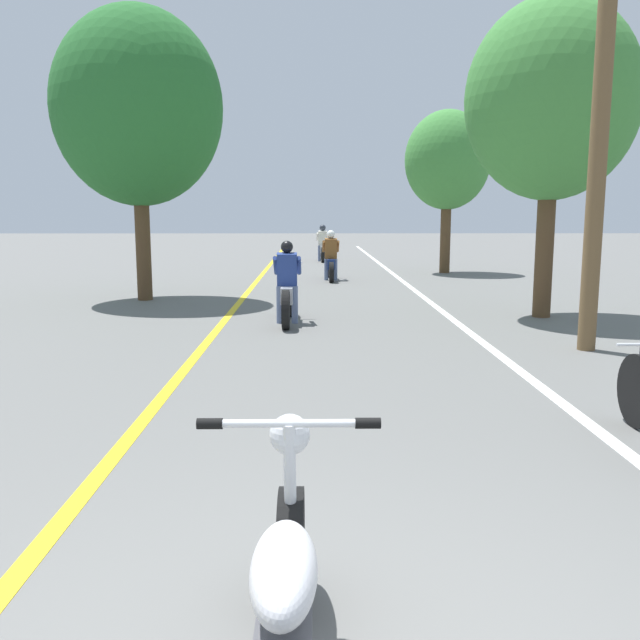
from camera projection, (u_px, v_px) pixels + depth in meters
name	position (u px, v px, depth m)	size (l,w,h in m)	color
lane_stripe_center	(239.00, 303.00, 14.32)	(0.14, 48.00, 0.01)	yellow
lane_stripe_edge	(430.00, 302.00, 14.36)	(0.14, 48.00, 0.01)	white
utility_pole	(601.00, 107.00, 8.90)	(1.10, 0.24, 6.36)	brown
roadside_tree_right_near	(552.00, 101.00, 11.78)	(3.03, 2.72, 5.58)	#513A23
roadside_tree_right_far	(448.00, 161.00, 20.87)	(2.64, 2.38, 5.01)	#513A23
roadside_tree_left	(138.00, 108.00, 14.16)	(3.56, 3.21, 6.12)	#513A23
motorcycle_foreground	(285.00, 620.00, 2.46)	(0.79, 2.14, 1.02)	black
motorcycle_rider_lead	(287.00, 292.00, 11.64)	(0.50, 2.00, 1.41)	black
motorcycle_rider_mid	(331.00, 261.00, 19.05)	(0.50, 1.99, 1.40)	black
motorcycle_rider_far	(323.00, 247.00, 26.41)	(0.50, 1.97, 1.42)	black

